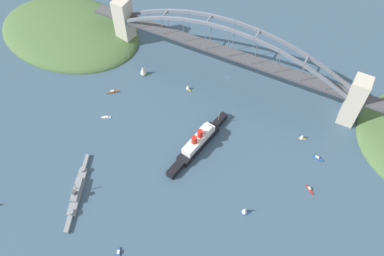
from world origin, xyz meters
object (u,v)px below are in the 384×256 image
Objects in this scene: small_boat_0 at (302,137)px; small_boat_9 at (310,189)px; seaplane_taxiing_near_bridge at (241,60)px; small_boat_3 at (318,158)px; small_boat_7 at (143,70)px; naval_cruiser at (77,192)px; small_boat_5 at (106,117)px; small_boat_8 at (118,253)px; small_boat_4 at (113,92)px; harbor_arch_bridge at (230,55)px; ocean_liner at (198,142)px; small_boat_2 at (188,87)px; small_boat_6 at (245,211)px.

small_boat_9 is (-21.60, 46.79, -2.29)m from small_boat_0.
seaplane_taxiing_near_bridge is at bearing -37.44° from small_boat_0.
small_boat_3 is 0.80× the size of small_boat_7.
seaplane_taxiing_near_bridge reaches higher than small_boat_3.
small_boat_0 is at bearing 142.56° from seaplane_taxiing_near_bridge.
naval_cruiser is 8.36× the size of small_boat_9.
small_boat_5 is 131.86m from small_boat_8.
seaplane_taxiing_near_bridge is 102.95m from small_boat_7.
small_boat_4 is at bearing -71.24° from naval_cruiser.
small_boat_8 is 1.16× the size of small_boat_9.
harbor_arch_bridge is 93.69m from ocean_liner.
small_boat_5 is at bearing 3.90° from small_boat_9.
naval_cruiser is 63.58m from small_boat_8.
harbor_arch_bridge reaches higher than seaplane_taxiing_near_bridge.
harbor_arch_bridge is 29.41× the size of small_boat_3.
small_boat_9 is at bearing 142.35° from harbor_arch_bridge.
small_boat_9 is at bearing 114.78° from small_boat_0.
small_boat_9 is (-140.76, 53.56, -2.25)m from small_boat_2.
naval_cruiser is (56.09, 176.73, -26.96)m from harbor_arch_bridge.
small_boat_0 is at bearing -148.08° from ocean_liner.
small_boat_2 is 150.62m from small_boat_9.
small_boat_4 is at bearing -54.89° from small_boat_8.
ocean_liner is at bearing 19.81° from small_boat_3.
small_boat_2 is 0.66× the size of small_boat_4.
small_boat_3 is 184.61m from small_boat_8.
small_boat_6 is at bearing 63.89° from small_boat_3.
small_boat_3 is (-166.12, -122.29, -1.76)m from naval_cruiser.
small_boat_6 is at bearing 146.46° from ocean_liner.
naval_cruiser is at bearing 36.36° from small_boat_3.
harbor_arch_bridge is at bearing -142.54° from small_boat_4.
small_boat_4 is 1.20× the size of small_boat_9.
naval_cruiser is at bearing 52.12° from ocean_liner.
small_boat_0 is at bearing 156.20° from harbor_arch_bridge.
ocean_liner reaches higher than seaplane_taxiing_near_bridge.
ocean_liner is at bearing 31.92° from small_boat_0.
small_boat_6 reaches higher than seaplane_taxiing_near_bridge.
small_boat_6 is at bearing -160.29° from naval_cruiser.
harbor_arch_bridge is 34.66× the size of small_boat_5.
harbor_arch_bridge reaches higher than ocean_liner.
small_boat_2 is 0.73× the size of small_boat_5.
small_boat_8 is at bearing 84.99° from ocean_liner.
small_boat_5 is at bearing 51.33° from harbor_arch_bridge.
harbor_arch_bridge is 51.08m from small_boat_2.
ocean_liner is 68.91m from small_boat_2.
small_boat_7 is at bearing -64.65° from small_boat_8.
harbor_arch_bridge is at bearing -129.85° from small_boat_2.
naval_cruiser reaches higher than small_boat_8.
small_boat_2 reaches higher than small_boat_5.
small_boat_3 is at bearing 153.68° from harbor_arch_bridge.
naval_cruiser is 6.49× the size of small_boat_3.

